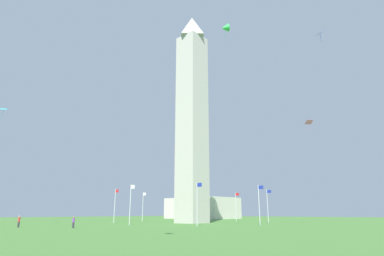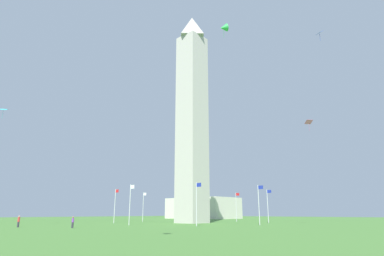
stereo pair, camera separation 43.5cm
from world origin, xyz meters
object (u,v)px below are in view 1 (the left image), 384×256
Objects in this scene: flagpole_sw at (115,204)px; flagpole_n at (259,203)px; kite_blue_diamond at (320,33)px; kite_pink_diamond at (309,122)px; flagpole_se at (189,206)px; flagpole_nw at (197,202)px; obelisk_monument at (192,112)px; person_purple_shirt at (73,222)px; flagpole_s at (143,205)px; person_red_shirt at (19,222)px; flagpole_e at (236,205)px; flagpole_w at (131,202)px; flagpole_ne at (268,204)px; kite_green_delta at (225,28)px; kite_cyan_diamond at (3,109)px; distant_building at (202,208)px.

flagpole_n is at bearing 22.50° from flagpole_sw.
kite_pink_diamond is at bearing 126.95° from kite_blue_diamond.
flagpole_se is 32.90m from flagpole_nw.
obelisk_monument is 37.33m from person_purple_shirt.
flagpole_s is (-32.90, 0.00, 0.00)m from flagpole_n.
obelisk_monument reaches higher than person_red_shirt.
flagpole_e and flagpole_s have the same top height.
flagpole_w reaches higher than person_red_shirt.
flagpole_s is 3.55× the size of kite_pink_diamond.
obelisk_monument reaches higher than flagpole_w.
flagpole_w reaches higher than person_purple_shirt.
flagpole_e and flagpole_se have the same top height.
flagpole_ne is 1.00× the size of flagpole_sw.
flagpole_w is (16.45, -16.45, 0.00)m from flagpole_s.
flagpole_se is 45.11m from person_red_shirt.
person_red_shirt is 9.23m from person_purple_shirt.
kite_blue_diamond reaches higher than flagpole_nw.
flagpole_s is 3.21× the size of kite_green_delta.
flagpole_sw reaches higher than person_red_shirt.
flagpole_ne is 3.55× the size of kite_pink_diamond.
flagpole_s is at bearing 173.99° from kite_blue_diamond.
person_red_shirt is (-5.30, -32.94, -23.87)m from obelisk_monument.
flagpole_nw is at bearing -112.50° from flagpole_n.
obelisk_monument is 30.86m from kite_green_delta.
flagpole_sw is 22.42m from person_red_shirt.
flagpole_nw is (11.63, 4.82, 0.00)m from flagpole_w.
flagpole_e is 49.12m from kite_green_delta.
kite_green_delta reaches higher than person_red_shirt.
person_purple_shirt is at bearing -141.45° from kite_blue_diamond.
flagpole_e is 30.39m from flagpole_sw.
obelisk_monument is at bearing -171.70° from kite_pink_diamond.
flagpole_se is 40.50m from kite_pink_diamond.
flagpole_n is 30.67m from kite_blue_diamond.
flagpole_sw is at bearing -157.51° from kite_pink_diamond.
obelisk_monument is 37.72m from kite_cyan_diamond.
flagpole_s is 47.65m from distant_building.
obelisk_monument reaches higher than flagpole_sw.
flagpole_e and flagpole_sw have the same top height.
kite_green_delta reaches higher than flagpole_se.
flagpole_se is 1.00× the size of flagpole_sw.
kite_green_delta is 89.49m from distant_building.
kite_pink_diamond is (41.91, 3.72, 14.23)m from flagpole_s.
kite_green_delta reaches higher than kite_cyan_diamond.
flagpole_e and flagpole_nw have the same top height.
kite_cyan_diamond reaches higher than person_red_shirt.
flagpole_sw is 4.13× the size of person_red_shirt.
flagpole_sw is 1.00× the size of flagpole_nw.
flagpole_e is 1.00× the size of flagpole_sw.
flagpole_n is at bearing 45.00° from flagpole_w.
kite_cyan_diamond is (-6.13, -2.59, 18.40)m from person_red_shirt.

